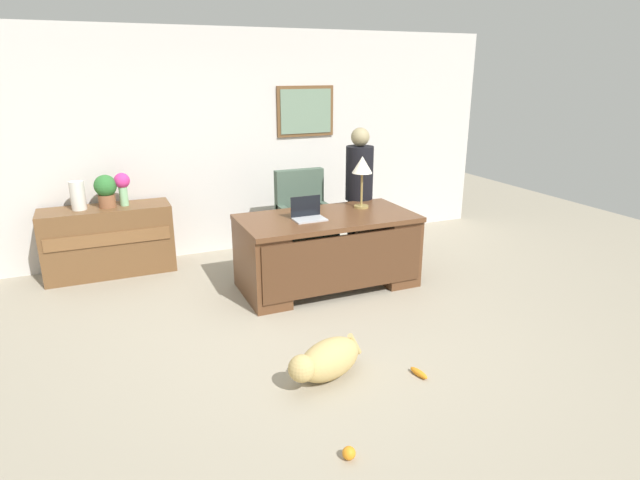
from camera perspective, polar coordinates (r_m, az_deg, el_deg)
ground_plane at (r=4.78m, az=0.09°, el=-9.80°), size 12.00×12.00×0.00m
back_wall at (r=6.75m, az=-8.84°, el=10.34°), size 7.00×0.16×2.70m
desk at (r=5.55m, az=0.90°, el=-0.98°), size 1.82×0.93×0.78m
credenza at (r=6.39m, az=-21.88°, el=-0.07°), size 1.38×0.50×0.77m
armchair at (r=6.36m, az=-1.69°, el=2.07°), size 0.60×0.59×1.08m
person_standing at (r=6.24m, az=4.23°, el=4.91°), size 0.32×0.32×1.60m
dog_lying at (r=4.04m, az=0.65°, el=-12.87°), size 0.70×0.48×0.30m
laptop at (r=5.35m, az=-1.33°, el=2.88°), size 0.32×0.22×0.22m
desk_lamp at (r=5.73m, az=4.58°, el=7.77°), size 0.22×0.22×0.56m
vase_with_flowers at (r=6.25m, az=-20.58°, el=5.61°), size 0.17×0.17×0.37m
vase_empty at (r=6.26m, az=-24.72°, el=4.38°), size 0.15×0.15×0.31m
potted_plant at (r=6.25m, az=-22.15°, el=5.08°), size 0.24×0.24×0.36m
dog_toy_ball at (r=3.40m, az=3.15°, el=-22.01°), size 0.08×0.08×0.08m
dog_toy_bone at (r=4.21m, az=10.63°, el=-13.94°), size 0.08×0.18×0.05m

